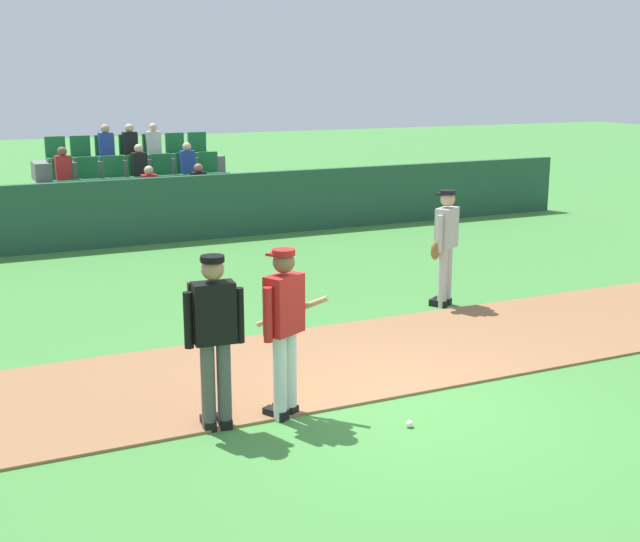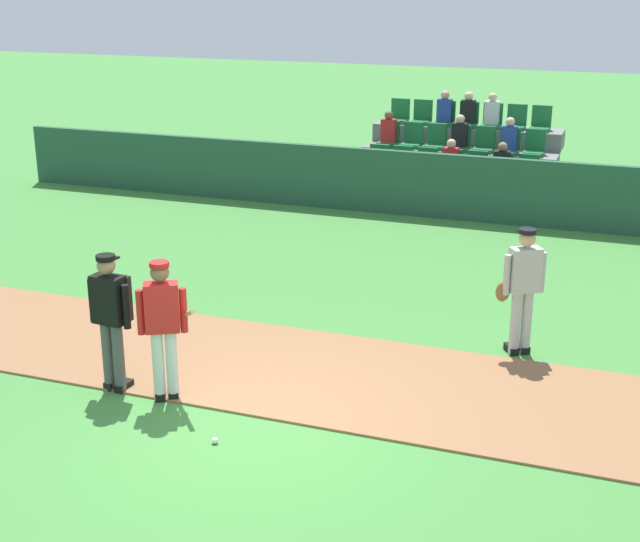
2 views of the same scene
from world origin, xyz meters
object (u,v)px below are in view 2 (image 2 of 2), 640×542
object	(u,v)px
batter_red_jersey	(163,325)
umpire_home_plate	(111,315)
baseball	(215,441)
runner_grey_jersey	(522,287)

from	to	relation	value
batter_red_jersey	umpire_home_plate	xyz separation A→B (m)	(-0.72, 0.02, 0.03)
umpire_home_plate	baseball	distance (m)	2.14
batter_red_jersey	runner_grey_jersey	xyz separation A→B (m)	(3.78, 2.85, -0.01)
runner_grey_jersey	umpire_home_plate	bearing A→B (deg)	-147.89
batter_red_jersey	baseball	xyz separation A→B (m)	(1.02, -0.77, -0.93)
batter_red_jersey	umpire_home_plate	world-z (taller)	same
umpire_home_plate	baseball	size ratio (longest dim) A/B	23.78
runner_grey_jersey	baseball	size ratio (longest dim) A/B	23.78
batter_red_jersey	runner_grey_jersey	size ratio (longest dim) A/B	1.00
umpire_home_plate	baseball	world-z (taller)	umpire_home_plate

